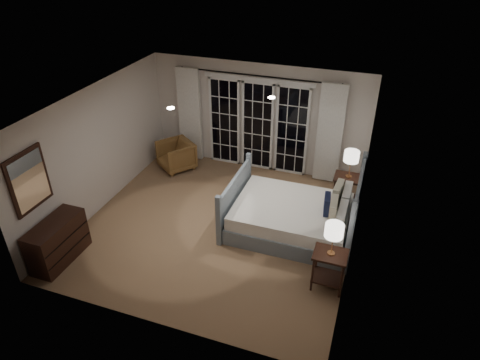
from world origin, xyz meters
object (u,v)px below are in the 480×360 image
(nightstand_left, at_px, (329,265))
(dresser, at_px, (58,241))
(lamp_right, at_px, (352,157))
(armchair, at_px, (176,155))
(nightstand_right, at_px, (347,187))
(lamp_left, at_px, (334,231))
(bed, at_px, (295,216))

(nightstand_left, xyz_separation_m, dresser, (-4.48, -0.87, -0.07))
(lamp_right, height_order, armchair, lamp_right)
(nightstand_right, bearing_deg, lamp_left, -89.18)
(nightstand_right, distance_m, lamp_right, 0.69)
(nightstand_right, xyz_separation_m, dresser, (-4.44, -3.27, -0.09))
(lamp_left, bearing_deg, bed, 123.91)
(armchair, bearing_deg, nightstand_left, 3.23)
(armchair, xyz_separation_m, dresser, (-0.45, -3.57, 0.04))
(lamp_right, distance_m, armchair, 4.08)
(nightstand_right, height_order, lamp_left, lamp_left)
(nightstand_left, xyz_separation_m, lamp_left, (0.00, 0.00, 0.67))
(lamp_right, distance_m, dresser, 5.57)
(bed, distance_m, lamp_right, 1.63)
(lamp_left, bearing_deg, nightstand_right, 90.82)
(bed, xyz_separation_m, lamp_right, (0.80, 1.15, 0.83))
(nightstand_right, xyz_separation_m, lamp_right, (0.00, -0.00, 0.69))
(nightstand_left, bearing_deg, lamp_left, 0.00)
(lamp_left, xyz_separation_m, armchair, (-4.02, 2.69, -0.79))
(nightstand_right, xyz_separation_m, lamp_left, (0.03, -2.39, 0.66))
(bed, xyz_separation_m, nightstand_left, (0.84, -1.24, 0.12))
(bed, height_order, armchair, bed)
(bed, height_order, lamp_left, bed)
(dresser, bearing_deg, armchair, 82.74)
(lamp_left, height_order, dresser, lamp_left)
(bed, bearing_deg, dresser, -149.85)
(lamp_left, height_order, lamp_right, lamp_right)
(nightstand_left, relative_size, nightstand_right, 0.97)
(bed, distance_m, lamp_left, 1.69)
(armchair, distance_m, dresser, 3.60)
(lamp_right, bearing_deg, nightstand_right, 165.96)
(lamp_left, relative_size, armchair, 0.74)
(lamp_left, bearing_deg, armchair, 146.20)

